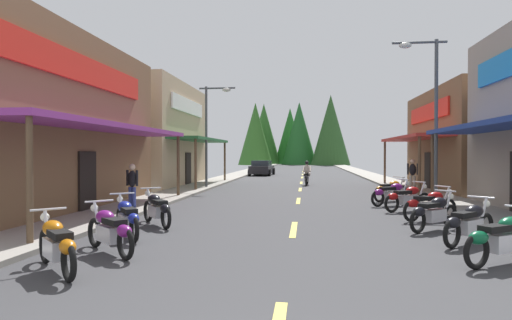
{
  "coord_description": "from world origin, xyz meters",
  "views": [
    {
      "loc": [
        0.32,
        -2.54,
        2.01
      ],
      "look_at": [
        -3.65,
        31.45,
        1.53
      ],
      "focal_mm": 30.05,
      "sensor_mm": 36.0,
      "label": 1
    }
  ],
  "objects_px": {
    "motorcycle_parked_right_6": "(391,190)",
    "pedestrian_by_shop": "(413,173)",
    "rider_cruising_lead": "(307,175)",
    "motorcycle_parked_right_3": "(430,204)",
    "motorcycle_parked_left_3": "(157,208)",
    "motorcycle_parked_right_0": "(503,238)",
    "parked_car_curbside": "(262,168)",
    "motorcycle_parked_right_1": "(469,222)",
    "streetlamp_left": "(212,122)",
    "motorcycle_parked_left_0": "(56,244)",
    "streetlamp_right": "(428,98)",
    "motorcycle_parked_right_2": "(434,212)",
    "motorcycle_parked_right_4": "(408,197)",
    "motorcycle_parked_left_2": "(127,217)",
    "motorcycle_parked_left_1": "(110,230)",
    "motorcycle_parked_right_5": "(392,193)",
    "pedestrian_browsing": "(132,183)"
  },
  "relations": [
    {
      "from": "motorcycle_parked_right_6",
      "to": "parked_car_curbside",
      "type": "bearing_deg",
      "value": 70.16
    },
    {
      "from": "motorcycle_parked_left_3",
      "to": "motorcycle_parked_right_3",
      "type": "bearing_deg",
      "value": -115.64
    },
    {
      "from": "motorcycle_parked_left_3",
      "to": "motorcycle_parked_left_0",
      "type": "bearing_deg",
      "value": 140.57
    },
    {
      "from": "motorcycle_parked_right_0",
      "to": "pedestrian_by_shop",
      "type": "bearing_deg",
      "value": 48.64
    },
    {
      "from": "streetlamp_left",
      "to": "motorcycle_parked_left_0",
      "type": "xyz_separation_m",
      "value": [
        1.2,
        -17.44,
        -3.38
      ]
    },
    {
      "from": "streetlamp_left",
      "to": "motorcycle_parked_right_2",
      "type": "distance_m",
      "value": 15.68
    },
    {
      "from": "motorcycle_parked_right_3",
      "to": "streetlamp_right",
      "type": "bearing_deg",
      "value": 44.49
    },
    {
      "from": "pedestrian_by_shop",
      "to": "parked_car_curbside",
      "type": "distance_m",
      "value": 19.34
    },
    {
      "from": "motorcycle_parked_right_3",
      "to": "motorcycle_parked_left_1",
      "type": "xyz_separation_m",
      "value": [
        -7.63,
        -5.22,
        0.0
      ]
    },
    {
      "from": "motorcycle_parked_right_6",
      "to": "motorcycle_parked_left_1",
      "type": "distance_m",
      "value": 12.92
    },
    {
      "from": "motorcycle_parked_right_5",
      "to": "motorcycle_parked_right_6",
      "type": "distance_m",
      "value": 1.66
    },
    {
      "from": "motorcycle_parked_right_4",
      "to": "motorcycle_parked_left_2",
      "type": "bearing_deg",
      "value": -176.52
    },
    {
      "from": "motorcycle_parked_right_4",
      "to": "rider_cruising_lead",
      "type": "distance_m",
      "value": 12.73
    },
    {
      "from": "motorcycle_parked_right_6",
      "to": "rider_cruising_lead",
      "type": "distance_m",
      "value": 9.66
    },
    {
      "from": "motorcycle_parked_right_2",
      "to": "motorcycle_parked_right_3",
      "type": "distance_m",
      "value": 1.79
    },
    {
      "from": "parked_car_curbside",
      "to": "motorcycle_parked_right_1",
      "type": "bearing_deg",
      "value": -162.47
    },
    {
      "from": "motorcycle_parked_right_1",
      "to": "motorcycle_parked_left_0",
      "type": "distance_m",
      "value": 8.43
    },
    {
      "from": "motorcycle_parked_right_4",
      "to": "motorcycle_parked_right_6",
      "type": "bearing_deg",
      "value": 56.78
    },
    {
      "from": "motorcycle_parked_left_0",
      "to": "streetlamp_right",
      "type": "bearing_deg",
      "value": -85.3
    },
    {
      "from": "pedestrian_by_shop",
      "to": "motorcycle_parked_right_2",
      "type": "bearing_deg",
      "value": 11.08
    },
    {
      "from": "parked_car_curbside",
      "to": "motorcycle_parked_left_1",
      "type": "bearing_deg",
      "value": -176.52
    },
    {
      "from": "rider_cruising_lead",
      "to": "streetlamp_left",
      "type": "bearing_deg",
      "value": 125.83
    },
    {
      "from": "motorcycle_parked_left_2",
      "to": "motorcycle_parked_left_0",
      "type": "bearing_deg",
      "value": 145.43
    },
    {
      "from": "streetlamp_left",
      "to": "pedestrian_by_shop",
      "type": "bearing_deg",
      "value": -4.57
    },
    {
      "from": "pedestrian_by_shop",
      "to": "pedestrian_browsing",
      "type": "relative_size",
      "value": 1.05
    },
    {
      "from": "motorcycle_parked_left_3",
      "to": "pedestrian_by_shop",
      "type": "bearing_deg",
      "value": -78.4
    },
    {
      "from": "rider_cruising_lead",
      "to": "pedestrian_by_shop",
      "type": "relative_size",
      "value": 1.23
    },
    {
      "from": "motorcycle_parked_right_6",
      "to": "pedestrian_browsing",
      "type": "relative_size",
      "value": 1.03
    },
    {
      "from": "motorcycle_parked_right_2",
      "to": "motorcycle_parked_left_1",
      "type": "bearing_deg",
      "value": 163.03
    },
    {
      "from": "pedestrian_by_shop",
      "to": "motorcycle_parked_right_4",
      "type": "bearing_deg",
      "value": 7.39
    },
    {
      "from": "streetlamp_left",
      "to": "pedestrian_by_shop",
      "type": "xyz_separation_m",
      "value": [
        10.99,
        -0.88,
        -2.85
      ]
    },
    {
      "from": "motorcycle_parked_right_6",
      "to": "motorcycle_parked_left_2",
      "type": "relative_size",
      "value": 0.95
    },
    {
      "from": "motorcycle_parked_right_6",
      "to": "motorcycle_parked_left_3",
      "type": "height_order",
      "value": "same"
    },
    {
      "from": "motorcycle_parked_right_3",
      "to": "motorcycle_parked_left_1",
      "type": "bearing_deg",
      "value": -176.72
    },
    {
      "from": "motorcycle_parked_right_3",
      "to": "motorcycle_parked_left_3",
      "type": "distance_m",
      "value": 8.08
    },
    {
      "from": "rider_cruising_lead",
      "to": "parked_car_curbside",
      "type": "bearing_deg",
      "value": 22.17
    },
    {
      "from": "streetlamp_right",
      "to": "motorcycle_parked_right_6",
      "type": "bearing_deg",
      "value": 136.59
    },
    {
      "from": "motorcycle_parked_right_3",
      "to": "motorcycle_parked_right_4",
      "type": "relative_size",
      "value": 1.01
    },
    {
      "from": "motorcycle_parked_left_0",
      "to": "rider_cruising_lead",
      "type": "xyz_separation_m",
      "value": [
        4.26,
        20.9,
        0.17
      ]
    },
    {
      "from": "motorcycle_parked_left_1",
      "to": "rider_cruising_lead",
      "type": "xyz_separation_m",
      "value": [
        3.98,
        19.51,
        0.17
      ]
    },
    {
      "from": "motorcycle_parked_right_5",
      "to": "pedestrian_browsing",
      "type": "distance_m",
      "value": 9.79
    },
    {
      "from": "motorcycle_parked_right_6",
      "to": "pedestrian_by_shop",
      "type": "height_order",
      "value": "pedestrian_by_shop"
    },
    {
      "from": "motorcycle_parked_left_0",
      "to": "motorcycle_parked_left_1",
      "type": "bearing_deg",
      "value": -56.96
    },
    {
      "from": "streetlamp_right",
      "to": "motorcycle_parked_right_2",
      "type": "bearing_deg",
      "value": -103.75
    },
    {
      "from": "streetlamp_right",
      "to": "motorcycle_parked_left_2",
      "type": "relative_size",
      "value": 3.63
    },
    {
      "from": "motorcycle_parked_left_0",
      "to": "pedestrian_by_shop",
      "type": "distance_m",
      "value": 19.25
    },
    {
      "from": "motorcycle_parked_right_3",
      "to": "motorcycle_parked_right_5",
      "type": "distance_m",
      "value": 3.67
    },
    {
      "from": "motorcycle_parked_right_3",
      "to": "motorcycle_parked_left_3",
      "type": "relative_size",
      "value": 1.09
    },
    {
      "from": "motorcycle_parked_left_3",
      "to": "rider_cruising_lead",
      "type": "bearing_deg",
      "value": -53.45
    },
    {
      "from": "streetlamp_left",
      "to": "motorcycle_parked_right_3",
      "type": "bearing_deg",
      "value": -49.89
    }
  ]
}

